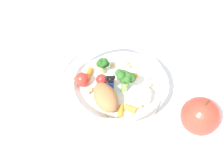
% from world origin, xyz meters
% --- Properties ---
extents(ground_plane, '(2.40, 2.40, 0.00)m').
position_xyz_m(ground_plane, '(0.00, 0.00, 0.00)').
color(ground_plane, white).
extents(food_container, '(0.22, 0.22, 0.06)m').
position_xyz_m(food_container, '(0.02, 0.00, 0.03)').
color(food_container, white).
rests_on(food_container, ground_plane).
extents(loose_apple, '(0.07, 0.07, 0.09)m').
position_xyz_m(loose_apple, '(0.03, -0.18, 0.04)').
color(loose_apple, '#BC3828').
rests_on(loose_apple, ground_plane).
extents(folded_napkin, '(0.12, 0.15, 0.01)m').
position_xyz_m(folded_napkin, '(0.02, 0.24, 0.00)').
color(folded_napkin, silver).
rests_on(folded_napkin, ground_plane).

